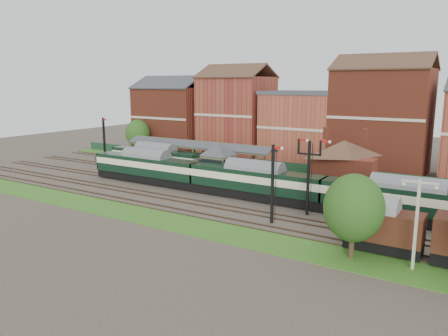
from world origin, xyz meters
The scene contains 19 objects.
ground centered at (0.00, 0.00, 0.00)m, with size 160.00×160.00×0.00m, color #473D33.
grass_back centered at (0.00, 16.00, 0.03)m, with size 90.00×4.50×0.06m, color #2D6619.
grass_front centered at (0.00, -12.00, 0.03)m, with size 90.00×5.00×0.06m, color #2D6619.
fence centered at (0.00, 18.00, 0.75)m, with size 90.00×0.12×1.50m, color #193823.
platform centered at (-5.00, 9.75, 0.50)m, with size 55.00×3.40×1.00m, color #2D2D2D.
signal_box centered at (-3.00, 3.25, 3.19)m, with size 5.40×5.40×6.00m.
brick_hut centered at (5.00, 3.25, 1.20)m, with size 3.20×2.64×2.94m.
station_building centered at (12.00, 9.75, 3.96)m, with size 8.10×8.10×5.90m.
canopy centered at (-11.00, 9.75, 4.58)m, with size 26.00×3.89×4.08m.
semaphore_bracket centered at (12.04, -2.50, 4.63)m, with size 3.60×0.25×8.18m.
semaphore_platform_end centered at (-29.98, 8.00, 4.16)m, with size 1.23×0.25×8.00m.
semaphore_siding centered at (10.02, -7.00, 4.16)m, with size 1.23×0.25×8.00m.
yard_lamp centered at (24.00, -11.50, 3.99)m, with size 2.60×0.22×7.00m.
town_backdrop centered at (-0.18, 25.00, 7.00)m, with size 69.00×10.00×16.00m.
dmu_train centered at (4.28, 0.00, 2.33)m, with size 51.70×2.72×3.97m.
platform_railcar centered at (-16.89, 6.50, 2.25)m, with size 16.59×2.62×3.82m.
goods_van_a centered at (21.25, -9.00, 2.11)m, with size 6.12×2.65×3.72m.
tree_far centered at (19.39, -11.75, 4.20)m, with size 4.76×4.76×6.95m.
tree_back centered at (-30.90, 17.52, 4.20)m, with size 4.75×4.75×6.95m.
Camera 1 is at (28.34, -45.34, 13.91)m, focal length 35.00 mm.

